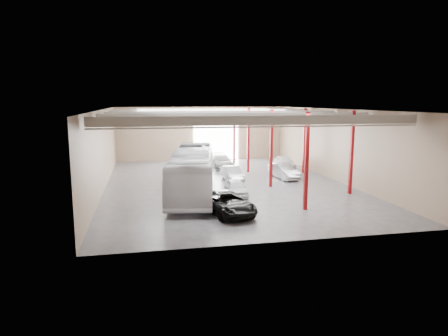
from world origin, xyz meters
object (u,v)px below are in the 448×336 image
object	(u,v)px
coach_bus	(193,172)
car_row_a	(236,188)
car_row_b	(232,174)
car_row_c	(221,161)
car_right_far	(284,163)
black_sedan	(226,203)
car_right_near	(284,171)

from	to	relation	value
coach_bus	car_row_a	size ratio (longest dim) A/B	3.58
car_row_a	car_row_b	size ratio (longest dim) A/B	0.92
car_row_c	car_right_far	distance (m)	7.31
coach_bus	car_right_far	bearing A→B (deg)	51.70
black_sedan	car_row_c	world-z (taller)	car_row_c
car_right_near	car_row_a	bearing A→B (deg)	-142.29
car_row_c	car_right_near	size ratio (longest dim) A/B	1.18
black_sedan	car_row_b	xyz separation A→B (m)	(3.01, 11.45, -0.07)
car_row_c	car_right_near	xyz separation A→B (m)	(5.03, -7.48, -0.03)
coach_bus	car_row_b	bearing A→B (deg)	59.45
car_right_far	car_right_near	bearing A→B (deg)	-104.49
car_row_b	car_right_near	xyz separation A→B (m)	(5.38, 0.02, 0.05)
car_row_b	black_sedan	bearing A→B (deg)	-106.07
car_row_b	car_right_near	world-z (taller)	car_right_near
black_sedan	car_right_far	size ratio (longest dim) A/B	1.22
coach_bus	car_row_b	world-z (taller)	coach_bus
car_right_near	car_right_far	world-z (taller)	car_right_far
car_right_far	car_row_a	bearing A→B (deg)	-120.50
car_row_b	car_right_near	bearing A→B (deg)	-1.12
coach_bus	car_right_far	size ratio (longest dim) A/B	3.08
car_row_b	car_right_far	distance (m)	8.96
car_row_c	coach_bus	bearing A→B (deg)	-112.65
car_row_c	car_right_near	distance (m)	9.02
car_row_a	car_row_b	bearing A→B (deg)	82.77
car_row_c	black_sedan	bearing A→B (deg)	-101.72
black_sedan	car_row_b	world-z (taller)	black_sedan
car_row_c	car_row_a	bearing A→B (deg)	-97.67
coach_bus	black_sedan	distance (m)	6.39
car_right_far	car_row_c	bearing A→B (deg)	167.50
car_row_c	car_row_b	bearing A→B (deg)	-94.30
coach_bus	car_right_far	xyz separation A→B (m)	(11.88, 10.58, -1.18)
car_row_b	car_row_a	bearing A→B (deg)	-101.31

